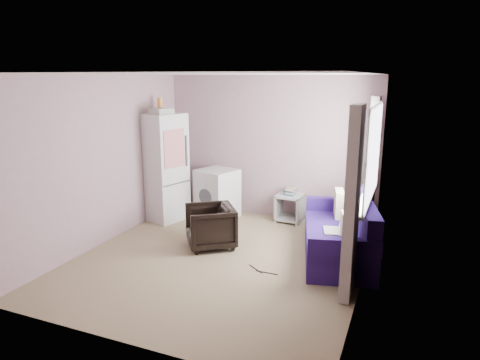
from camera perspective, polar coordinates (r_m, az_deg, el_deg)
The scene contains 8 objects.
room at distance 5.65m, azimuth -2.55°, elevation 1.21°, with size 3.84×4.24×2.54m.
armchair at distance 6.35m, azimuth -3.97°, elevation -5.92°, with size 0.67×0.63×0.69m, color black.
fridge at distance 7.55m, azimuth -10.13°, elevation 1.79°, with size 0.80×0.80×2.12m.
washing_machine at distance 7.65m, azimuth -3.06°, elevation -1.67°, with size 0.77×0.77×0.87m.
side_table at distance 7.50m, azimuth 6.67°, elevation -3.42°, with size 0.46×0.46×0.60m.
sofa at distance 6.16m, azimuth 13.43°, elevation -7.25°, with size 1.29×2.05×0.85m.
window_dressing at distance 5.89m, azimuth 16.21°, elevation -0.27°, with size 0.17×2.62×2.18m.
floor_cables at distance 5.69m, azimuth 2.84°, elevation -11.99°, with size 0.45×0.19×0.01m.
Camera 1 is at (2.33, -5.01, 2.46)m, focal length 32.00 mm.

